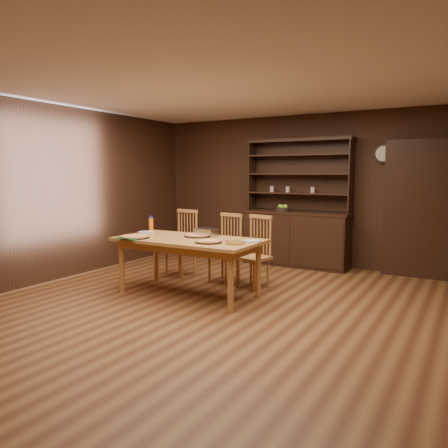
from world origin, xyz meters
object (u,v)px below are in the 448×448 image
Objects in this scene: china_hutch at (296,231)px; juice_bottle at (151,224)px; dining_table at (188,245)px; chair_left at (184,241)px; chair_center at (227,246)px; chair_right at (256,249)px.

juice_bottle is (-1.48, -2.09, 0.26)m from china_hutch.
chair_left is (-0.71, 0.89, -0.12)m from dining_table.
dining_table is (-0.54, -2.47, 0.07)m from china_hutch.
juice_bottle is at bearing -107.73° from chair_left.
chair_left is 0.79m from chair_center.
dining_table is 0.90m from chair_center.
dining_table is at bearing -45.62° from chair_left.
china_hutch is 1.65m from chair_center.
chair_right reaches higher than dining_table.
dining_table is at bearing -102.43° from china_hutch.
chair_right is at bearing 3.10° from chair_left.
china_hutch reaches higher than chair_right.
chair_left reaches higher than chair_center.
chair_center is 4.68× the size of juice_bottle.
dining_table is at bearing -84.90° from chair_center.
chair_center is (0.07, 0.89, -0.14)m from dining_table.
juice_bottle is at bearing 157.98° from dining_table.
china_hutch is 2.11× the size of chair_left.
dining_table is 1.85× the size of chair_left.
chair_left reaches higher than dining_table.
china_hutch reaches higher than dining_table.
chair_left is 0.64m from juice_bottle.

